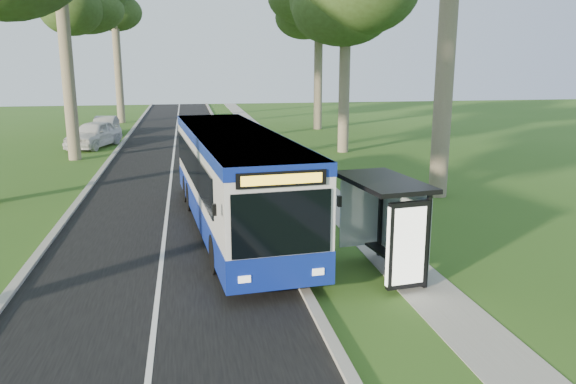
% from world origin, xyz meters
% --- Properties ---
extents(ground, '(120.00, 120.00, 0.00)m').
position_xyz_m(ground, '(0.00, 0.00, 0.00)').
color(ground, '#30581B').
rests_on(ground, ground).
extents(road, '(7.00, 100.00, 0.02)m').
position_xyz_m(road, '(-3.50, 10.00, 0.01)').
color(road, black).
rests_on(road, ground).
extents(kerb_east, '(0.25, 100.00, 0.12)m').
position_xyz_m(kerb_east, '(0.00, 10.00, 0.06)').
color(kerb_east, '#9E9B93').
rests_on(kerb_east, ground).
extents(kerb_west, '(0.25, 100.00, 0.12)m').
position_xyz_m(kerb_west, '(-7.00, 10.00, 0.06)').
color(kerb_west, '#9E9B93').
rests_on(kerb_west, ground).
extents(centre_line, '(0.12, 100.00, 0.00)m').
position_xyz_m(centre_line, '(-3.50, 10.00, 0.02)').
color(centre_line, white).
rests_on(centre_line, road).
extents(footpath, '(1.50, 100.00, 0.02)m').
position_xyz_m(footpath, '(3.00, 10.00, 0.01)').
color(footpath, gray).
rests_on(footpath, ground).
extents(bus, '(3.65, 12.49, 3.26)m').
position_xyz_m(bus, '(-1.20, 2.69, 1.69)').
color(bus, silver).
rests_on(bus, ground).
extents(bus_stop_sign, '(0.09, 0.33, 2.37)m').
position_xyz_m(bus_stop_sign, '(1.14, 0.58, 1.49)').
color(bus_stop_sign, gray).
rests_on(bus_stop_sign, ground).
extents(bus_shelter, '(1.97, 3.14, 2.54)m').
position_xyz_m(bus_shelter, '(2.35, -2.35, 1.79)').
color(bus_shelter, black).
rests_on(bus_shelter, ground).
extents(litter_bin, '(0.60, 0.60, 1.05)m').
position_xyz_m(litter_bin, '(0.78, 3.91, 0.53)').
color(litter_bin, black).
rests_on(litter_bin, ground).
extents(car_white, '(3.53, 5.40, 1.71)m').
position_xyz_m(car_white, '(-8.63, 22.69, 0.85)').
color(car_white, silver).
rests_on(car_white, ground).
extents(car_silver, '(1.69, 4.32, 1.40)m').
position_xyz_m(car_silver, '(-8.75, 29.05, 0.70)').
color(car_silver, '#B5B8BD').
rests_on(car_silver, ground).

